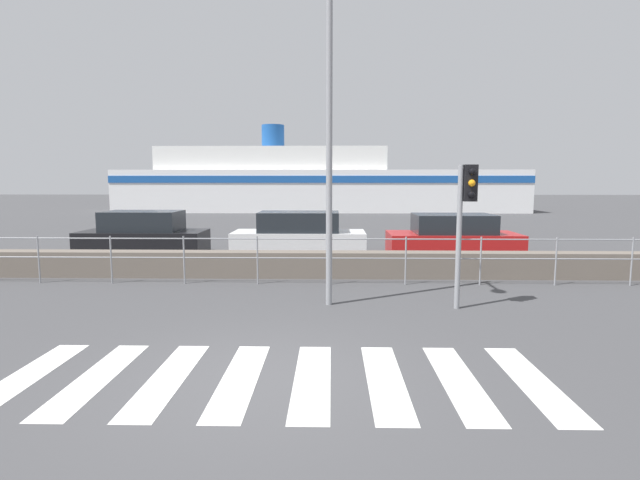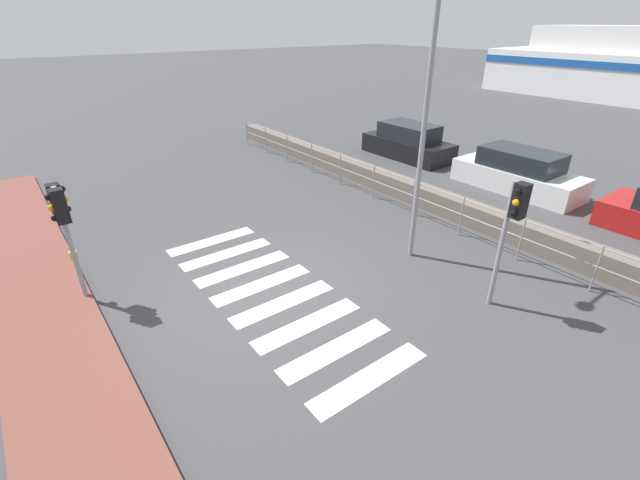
{
  "view_description": "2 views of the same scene",
  "coord_description": "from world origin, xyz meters",
  "views": [
    {
      "loc": [
        0.87,
        -5.91,
        2.45
      ],
      "look_at": [
        0.69,
        2.0,
        1.5
      ],
      "focal_mm": 28.0,
      "sensor_mm": 36.0,
      "label": 1
    },
    {
      "loc": [
        7.09,
        -3.88,
        5.38
      ],
      "look_at": [
        0.63,
        1.0,
        1.2
      ],
      "focal_mm": 24.0,
      "sensor_mm": 36.0,
      "label": 2
    }
  ],
  "objects": [
    {
      "name": "ground_plane",
      "position": [
        0.0,
        0.0,
        0.0
      ],
      "size": [
        160.0,
        160.0,
        0.0
      ],
      "primitive_type": "plane",
      "color": "#424244"
    },
    {
      "name": "crosswalk",
      "position": [
        0.19,
        0.0,
        0.0
      ],
      "size": [
        6.75,
        2.4,
        0.01
      ],
      "color": "silver",
      "rests_on": "ground_plane"
    },
    {
      "name": "seawall",
      "position": [
        0.0,
        6.57,
        0.33
      ],
      "size": [
        25.25,
        0.55,
        0.65
      ],
      "color": "#6B6056",
      "rests_on": "ground_plane"
    },
    {
      "name": "harbor_fence",
      "position": [
        -0.0,
        5.7,
        0.75
      ],
      "size": [
        22.77,
        0.04,
        1.14
      ],
      "color": "gray",
      "rests_on": "ground_plane"
    },
    {
      "name": "traffic_light_far",
      "position": [
        3.39,
        3.5,
        2.01
      ],
      "size": [
        0.34,
        0.32,
        2.74
      ],
      "color": "gray",
      "rests_on": "ground_plane"
    },
    {
      "name": "streetlamp",
      "position": [
        0.83,
        3.54,
        4.06
      ],
      "size": [
        0.32,
        1.26,
        6.6
      ],
      "color": "gray",
      "rests_on": "ground_plane"
    },
    {
      "name": "ferry_boat",
      "position": [
        -0.77,
        34.5,
        2.15
      ],
      "size": [
        31.66,
        6.51,
        6.83
      ],
      "color": "white",
      "rests_on": "ground_plane"
    },
    {
      "name": "parked_car_black",
      "position": [
        -5.34,
        10.32,
        0.62
      ],
      "size": [
        4.05,
        1.71,
        1.44
      ],
      "color": "black",
      "rests_on": "ground_plane"
    },
    {
      "name": "parked_car_white",
      "position": [
        -0.19,
        10.32,
        0.61
      ],
      "size": [
        4.31,
        1.72,
        1.43
      ],
      "color": "silver",
      "rests_on": "ground_plane"
    },
    {
      "name": "parked_car_red",
      "position": [
        4.83,
        10.32,
        0.58
      ],
      "size": [
        4.17,
        1.88,
        1.36
      ],
      "color": "#B21919",
      "rests_on": "ground_plane"
    }
  ]
}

